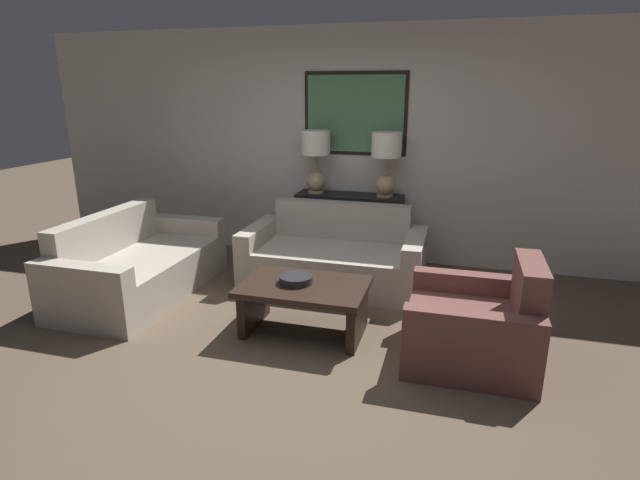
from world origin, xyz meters
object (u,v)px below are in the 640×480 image
object	(u,v)px
table_lamp_right	(386,156)
couch_by_back_wall	(335,258)
table_lamp_left	(316,153)
armchair_near_back_wall	(476,327)
coffee_table	(304,298)
decorative_bowl	(296,279)
couch_by_side	(138,267)
console_table	(349,229)

from	to	relation	value
table_lamp_right	couch_by_back_wall	bearing A→B (deg)	-120.73
table_lamp_left	couch_by_back_wall	size ratio (longest dim) A/B	0.39
couch_by_back_wall	armchair_near_back_wall	xyz separation A→B (m)	(1.40, -1.23, -0.00)
table_lamp_right	coffee_table	xyz separation A→B (m)	(-0.37, -1.83, -0.96)
table_lamp_left	decorative_bowl	bearing A→B (deg)	-78.95
couch_by_side	console_table	bearing A→B (deg)	38.70
couch_by_back_wall	decorative_bowl	distance (m)	1.16
decorative_bowl	table_lamp_right	bearing A→B (deg)	76.25
couch_by_side	coffee_table	world-z (taller)	couch_by_side
couch_by_back_wall	table_lamp_left	bearing A→B (deg)	120.73
couch_by_side	decorative_bowl	xyz separation A→B (m)	(1.77, -0.36, 0.20)
table_lamp_right	armchair_near_back_wall	xyz separation A→B (m)	(1.00, -1.90, -1.00)
couch_by_back_wall	table_lamp_right	bearing A→B (deg)	59.27
armchair_near_back_wall	table_lamp_left	bearing A→B (deg)	133.40
decorative_bowl	table_lamp_left	bearing A→B (deg)	101.05
table_lamp_left	couch_by_side	bearing A→B (deg)	-134.23
table_lamp_left	coffee_table	xyz separation A→B (m)	(0.43, -1.83, -0.96)
table_lamp_right	decorative_bowl	size ratio (longest dim) A/B	2.57
table_lamp_left	decorative_bowl	xyz separation A→B (m)	(0.36, -1.82, -0.80)
console_table	couch_by_side	xyz separation A→B (m)	(-1.82, -1.46, -0.14)
coffee_table	decorative_bowl	world-z (taller)	decorative_bowl
decorative_bowl	couch_by_side	bearing A→B (deg)	168.49
console_table	couch_by_back_wall	size ratio (longest dim) A/B	0.66
armchair_near_back_wall	decorative_bowl	bearing A→B (deg)	176.75
couch_by_back_wall	armchair_near_back_wall	world-z (taller)	armchair_near_back_wall
couch_by_side	coffee_table	size ratio (longest dim) A/B	1.77
table_lamp_left	decorative_bowl	distance (m)	2.02
console_table	decorative_bowl	size ratio (longest dim) A/B	4.39
table_lamp_right	couch_by_back_wall	distance (m)	1.27
console_table	coffee_table	xyz separation A→B (m)	(0.03, -1.83, -0.10)
couch_by_back_wall	armchair_near_back_wall	size ratio (longest dim) A/B	1.97
table_lamp_right	couch_by_back_wall	xyz separation A→B (m)	(-0.40, -0.67, -1.00)
couch_by_side	armchair_near_back_wall	world-z (taller)	armchair_near_back_wall
table_lamp_left	table_lamp_right	size ratio (longest dim) A/B	1.00
table_lamp_left	decorative_bowl	world-z (taller)	table_lamp_left
console_table	table_lamp_right	distance (m)	0.95
table_lamp_left	armchair_near_back_wall	size ratio (longest dim) A/B	0.76
couch_by_back_wall	coffee_table	world-z (taller)	couch_by_back_wall
armchair_near_back_wall	coffee_table	bearing A→B (deg)	176.87
decorative_bowl	armchair_near_back_wall	bearing A→B (deg)	-3.25
table_lamp_right	coffee_table	world-z (taller)	table_lamp_right
couch_by_back_wall	decorative_bowl	xyz separation A→B (m)	(-0.04, -1.15, 0.20)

